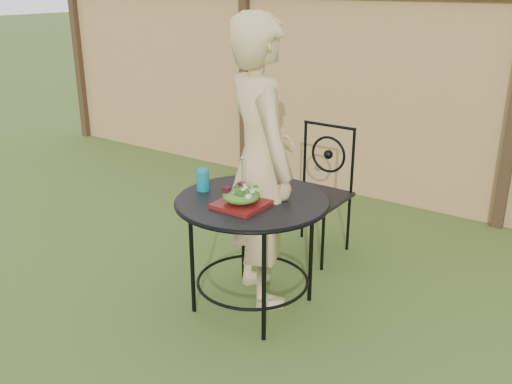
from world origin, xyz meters
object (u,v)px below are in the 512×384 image
patio_chair (317,188)px  diner (261,164)px  salad_plate (241,204)px  patio_table (252,220)px

patio_chair → diner: size_ratio=0.53×
patio_chair → salad_plate: bearing=-85.3°
patio_chair → diner: diner is taller
patio_table → diner: bearing=107.2°
patio_table → patio_chair: patio_chair is taller
diner → patio_chair: bearing=-53.6°
salad_plate → patio_table: bearing=96.5°
salad_plate → patio_chair: bearing=94.7°
diner → patio_table: bearing=141.7°
patio_table → diner: 0.35m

